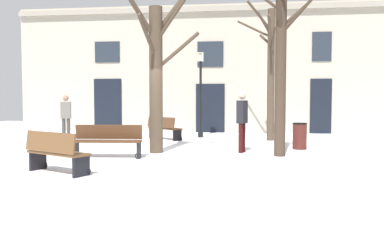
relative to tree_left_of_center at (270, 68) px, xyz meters
name	(u,v)px	position (x,y,z in m)	size (l,w,h in m)	color
ground_plane	(186,154)	(-2.68, -4.13, -2.79)	(30.11, 30.11, 0.00)	white
building_facade	(208,68)	(-2.69, 3.53, 0.29)	(18.82, 0.60, 6.06)	#BCB29E
tree_left_of_center	(270,68)	(0.00, 0.00, 0.00)	(1.46, 2.56, 5.27)	#4C3D2D
tree_right_of_center	(157,70)	(-3.57, -3.95, -0.32)	(2.15, 2.61, 4.97)	#4C3D2D
tree_center	(281,58)	(0.04, -4.20, -0.02)	(2.45, 2.21, 5.63)	#423326
streetlamp	(201,84)	(-2.76, 0.88, -0.59)	(0.30, 0.30, 3.59)	black
litter_bin	(300,136)	(0.80, -2.58, -2.36)	(0.47, 0.47, 0.85)	#4C1E19
bench_near_center_tree	(164,128)	(-4.12, -0.20, -2.33)	(1.55, 1.41, 0.90)	#51331E
bench_near_lamp	(56,152)	(-5.05, -7.50, -2.33)	(1.65, 1.16, 0.93)	brown
bench_far_corner	(108,140)	(-4.71, -5.11, -2.31)	(1.92, 0.62, 0.91)	#51331E
person_strolling	(66,115)	(-7.89, -0.81, -1.81)	(0.42, 0.31, 1.76)	#403D3A
person_by_shop_door	(242,118)	(-1.04, -3.61, -1.75)	(0.35, 0.43, 1.85)	#350F0F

